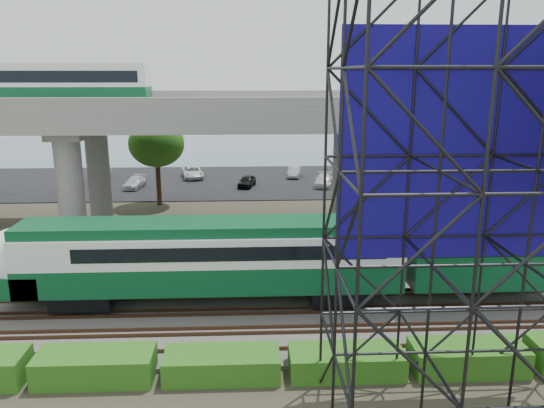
{
  "coord_description": "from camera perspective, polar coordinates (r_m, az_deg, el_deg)",
  "views": [
    {
      "loc": [
        2.14,
        -23.32,
        11.94
      ],
      "look_at": [
        3.47,
        6.0,
        4.51
      ],
      "focal_mm": 35.0,
      "sensor_mm": 36.0,
      "label": 1
    }
  ],
  "objects": [
    {
      "name": "ground",
      "position": [
        26.28,
        -7.16,
        -12.93
      ],
      "size": [
        140.0,
        140.0,
        0.0
      ],
      "primitive_type": "plane",
      "color": "#474233",
      "rests_on": "ground"
    },
    {
      "name": "ballast_bed",
      "position": [
        28.03,
        -6.85,
        -10.88
      ],
      "size": [
        90.0,
        12.0,
        0.2
      ],
      "primitive_type": "cube",
      "color": "slate",
      "rests_on": "ground"
    },
    {
      "name": "service_road",
      "position": [
        35.91,
        -5.88,
        -5.22
      ],
      "size": [
        90.0,
        5.0,
        0.08
      ],
      "primitive_type": "cube",
      "color": "black",
      "rests_on": "ground"
    },
    {
      "name": "parking_lot",
      "position": [
        58.58,
        -4.63,
        2.44
      ],
      "size": [
        90.0,
        18.0,
        0.08
      ],
      "primitive_type": "cube",
      "color": "black",
      "rests_on": "ground"
    },
    {
      "name": "harbor_water",
      "position": [
        80.24,
        -4.11,
        5.63
      ],
      "size": [
        140.0,
        40.0,
        0.03
      ],
      "primitive_type": "cube",
      "color": "#43606E",
      "rests_on": "ground"
    },
    {
      "name": "rail_tracks",
      "position": [
        27.96,
        -6.86,
        -10.55
      ],
      "size": [
        90.0,
        9.52,
        0.16
      ],
      "color": "#472D1E",
      "rests_on": "ballast_bed"
    },
    {
      "name": "commuter_train",
      "position": [
        26.89,
        -1.95,
        -5.48
      ],
      "size": [
        29.3,
        3.06,
        4.3
      ],
      "color": "black",
      "rests_on": "rail_tracks"
    },
    {
      "name": "overpass",
      "position": [
        39.6,
        -6.92,
        8.71
      ],
      "size": [
        80.0,
        12.0,
        12.4
      ],
      "color": "#9E9B93",
      "rests_on": "ground"
    },
    {
      "name": "scaffold_tower",
      "position": [
        17.53,
        21.85,
        -1.6
      ],
      "size": [
        9.36,
        6.36,
        15.0
      ],
      "color": "black",
      "rests_on": "ground"
    },
    {
      "name": "hedge_strip",
      "position": [
        22.19,
        -5.38,
        -16.71
      ],
      "size": [
        34.6,
        1.8,
        1.2
      ],
      "color": "#295D15",
      "rests_on": "ground"
    },
    {
      "name": "trees",
      "position": [
        40.57,
        -12.26,
        4.85
      ],
      "size": [
        40.94,
        16.94,
        7.69
      ],
      "color": "#382314",
      "rests_on": "ground"
    },
    {
      "name": "parked_cars",
      "position": [
        58.22,
        -4.95,
        3.02
      ],
      "size": [
        35.55,
        9.71,
        1.29
      ],
      "color": "white",
      "rests_on": "parking_lot"
    }
  ]
}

